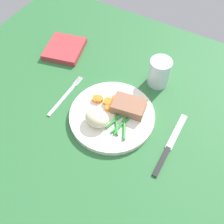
% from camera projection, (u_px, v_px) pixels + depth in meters
% --- Properties ---
extents(dining_table, '(1.20, 0.90, 0.02)m').
position_uv_depth(dining_table, '(126.00, 122.00, 0.74)').
color(dining_table, '#2D6B38').
rests_on(dining_table, ground).
extents(dinner_plate, '(0.24, 0.24, 0.02)m').
position_uv_depth(dinner_plate, '(112.00, 116.00, 0.73)').
color(dinner_plate, white).
rests_on(dinner_plate, dining_table).
extents(meat_portion, '(0.10, 0.07, 0.03)m').
position_uv_depth(meat_portion, '(129.00, 106.00, 0.72)').
color(meat_portion, '#936047').
rests_on(meat_portion, dinner_plate).
extents(mashed_potatoes, '(0.07, 0.05, 0.04)m').
position_uv_depth(mashed_potatoes, '(97.00, 118.00, 0.70)').
color(mashed_potatoes, beige).
rests_on(mashed_potatoes, dinner_plate).
extents(carrot_slices, '(0.07, 0.06, 0.01)m').
position_uv_depth(carrot_slices, '(106.00, 102.00, 0.74)').
color(carrot_slices, orange).
rests_on(carrot_slices, dinner_plate).
extents(green_beans, '(0.07, 0.09, 0.01)m').
position_uv_depth(green_beans, '(120.00, 124.00, 0.70)').
color(green_beans, '#2D8C38').
rests_on(green_beans, dinner_plate).
extents(fork, '(0.01, 0.17, 0.00)m').
position_uv_depth(fork, '(66.00, 96.00, 0.78)').
color(fork, silver).
rests_on(fork, dining_table).
extents(knife, '(0.02, 0.21, 0.01)m').
position_uv_depth(knife, '(170.00, 145.00, 0.69)').
color(knife, black).
rests_on(knife, dining_table).
extents(water_glass, '(0.06, 0.06, 0.09)m').
position_uv_depth(water_glass, '(159.00, 74.00, 0.78)').
color(water_glass, silver).
rests_on(water_glass, dining_table).
extents(napkin, '(0.15, 0.15, 0.02)m').
position_uv_depth(napkin, '(65.00, 49.00, 0.89)').
color(napkin, '#B2383D').
rests_on(napkin, dining_table).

